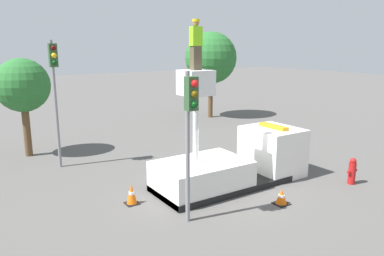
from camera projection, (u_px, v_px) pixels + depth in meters
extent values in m
plane|color=#565451|center=(222.00, 186.00, 15.00)|extent=(120.00, 120.00, 0.00)
cube|color=black|center=(222.00, 183.00, 14.97)|extent=(5.48, 2.43, 0.24)
cube|color=white|center=(202.00, 176.00, 14.34)|extent=(3.50, 2.37, 1.19)
cube|color=white|center=(272.00, 151.00, 16.24)|extent=(1.98, 2.37, 2.05)
cube|color=black|center=(289.00, 139.00, 16.69)|extent=(0.03, 2.01, 0.82)
cube|color=orange|center=(273.00, 126.00, 16.00)|extent=(0.36, 1.42, 0.14)
cylinder|color=silver|center=(196.00, 128.00, 13.77)|extent=(0.22, 0.22, 2.66)
cube|color=silver|center=(196.00, 83.00, 13.40)|extent=(1.04, 1.04, 0.90)
cube|color=brown|center=(196.00, 58.00, 13.21)|extent=(0.34, 0.26, 0.84)
cube|color=#8CEA1E|center=(196.00, 36.00, 13.05)|extent=(0.40, 0.26, 0.66)
sphere|color=#9E704C|center=(196.00, 23.00, 12.95)|extent=(0.23, 0.23, 0.23)
cylinder|color=yellow|center=(196.00, 20.00, 12.93)|extent=(0.26, 0.26, 0.09)
cylinder|color=gray|center=(188.00, 149.00, 11.52)|extent=(0.14, 0.14, 4.78)
cube|color=#2D512D|center=(191.00, 94.00, 10.97)|extent=(0.34, 0.28, 1.00)
sphere|color=red|center=(195.00, 84.00, 10.75)|extent=(0.22, 0.22, 0.22)
sphere|color=#503C07|center=(195.00, 94.00, 10.81)|extent=(0.22, 0.22, 0.22)
sphere|color=#083710|center=(195.00, 105.00, 10.88)|extent=(0.22, 0.22, 0.22)
cylinder|color=gray|center=(56.00, 106.00, 16.75)|extent=(0.14, 0.14, 5.74)
cube|color=#2D512D|center=(53.00, 55.00, 16.09)|extent=(0.34, 0.28, 1.00)
sphere|color=#490707|center=(53.00, 48.00, 15.87)|extent=(0.22, 0.22, 0.22)
sphere|color=gold|center=(54.00, 55.00, 15.94)|extent=(0.22, 0.22, 0.22)
sphere|color=#083710|center=(55.00, 63.00, 16.01)|extent=(0.22, 0.22, 0.22)
cylinder|color=red|center=(352.00, 173.00, 15.14)|extent=(0.29, 0.29, 0.90)
sphere|color=red|center=(353.00, 161.00, 15.02)|extent=(0.25, 0.25, 0.25)
cylinder|color=red|center=(349.00, 172.00, 15.01)|extent=(0.12, 0.12, 0.12)
cylinder|color=red|center=(355.00, 170.00, 15.23)|extent=(0.12, 0.12, 0.12)
cube|color=black|center=(132.00, 203.00, 13.32)|extent=(0.46, 0.46, 0.03)
cone|color=orange|center=(132.00, 194.00, 13.24)|extent=(0.39, 0.39, 0.76)
cylinder|color=white|center=(132.00, 193.00, 13.23)|extent=(0.20, 0.20, 0.11)
cube|color=black|center=(281.00, 204.00, 13.30)|extent=(0.51, 0.51, 0.03)
cone|color=orange|center=(281.00, 197.00, 13.24)|extent=(0.43, 0.43, 0.56)
cylinder|color=white|center=(281.00, 196.00, 13.23)|extent=(0.22, 0.22, 0.08)
cylinder|color=brown|center=(210.00, 97.00, 28.88)|extent=(0.36, 0.36, 3.20)
sphere|color=#286B2D|center=(211.00, 58.00, 28.24)|extent=(3.90, 3.90, 3.90)
cylinder|color=brown|center=(27.00, 130.00, 18.81)|extent=(0.36, 0.36, 2.67)
sphere|color=#286B2D|center=(22.00, 85.00, 18.32)|extent=(2.64, 2.64, 2.64)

